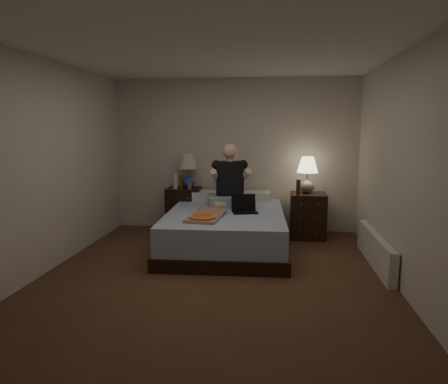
# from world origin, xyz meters

# --- Properties ---
(floor) EXTENTS (4.00, 4.50, 0.00)m
(floor) POSITION_xyz_m (0.00, 0.00, 0.00)
(floor) COLOR brown
(floor) RESTS_ON ground
(ceiling) EXTENTS (4.00, 4.50, 0.00)m
(ceiling) POSITION_xyz_m (0.00, 0.00, 2.50)
(ceiling) COLOR white
(ceiling) RESTS_ON ground
(wall_back) EXTENTS (4.00, 0.00, 2.50)m
(wall_back) POSITION_xyz_m (0.00, 2.25, 1.25)
(wall_back) COLOR beige
(wall_back) RESTS_ON ground
(wall_front) EXTENTS (4.00, 0.00, 2.50)m
(wall_front) POSITION_xyz_m (0.00, -2.25, 1.25)
(wall_front) COLOR beige
(wall_front) RESTS_ON ground
(wall_left) EXTENTS (0.00, 4.50, 2.50)m
(wall_left) POSITION_xyz_m (-2.00, 0.00, 1.25)
(wall_left) COLOR beige
(wall_left) RESTS_ON ground
(wall_right) EXTENTS (0.00, 4.50, 2.50)m
(wall_right) POSITION_xyz_m (2.00, 0.00, 1.25)
(wall_right) COLOR beige
(wall_right) RESTS_ON ground
(bed) EXTENTS (1.70, 2.21, 0.54)m
(bed) POSITION_xyz_m (-0.00, 1.14, 0.27)
(bed) COLOR #5877B1
(bed) RESTS_ON floor
(nightstand_left) EXTENTS (0.57, 0.52, 0.72)m
(nightstand_left) POSITION_xyz_m (-0.81, 2.05, 0.36)
(nightstand_left) COLOR black
(nightstand_left) RESTS_ON floor
(nightstand_right) EXTENTS (0.54, 0.49, 0.70)m
(nightstand_right) POSITION_xyz_m (1.19, 1.86, 0.35)
(nightstand_right) COLOR black
(nightstand_right) RESTS_ON floor
(lamp_left) EXTENTS (0.36, 0.36, 0.56)m
(lamp_left) POSITION_xyz_m (-0.74, 2.05, 1.00)
(lamp_left) COLOR #294099
(lamp_left) RESTS_ON nightstand_left
(lamp_right) EXTENTS (0.38, 0.38, 0.56)m
(lamp_right) POSITION_xyz_m (1.17, 1.91, 0.98)
(lamp_right) COLOR gray
(lamp_right) RESTS_ON nightstand_right
(water_bottle) EXTENTS (0.07, 0.07, 0.25)m
(water_bottle) POSITION_xyz_m (-0.92, 1.90, 0.85)
(water_bottle) COLOR #B4BECA
(water_bottle) RESTS_ON nightstand_left
(soda_can) EXTENTS (0.07, 0.07, 0.10)m
(soda_can) POSITION_xyz_m (-0.70, 1.94, 0.77)
(soda_can) COLOR #B0B0AB
(soda_can) RESTS_ON nightstand_left
(beer_bottle_left) EXTENTS (0.06, 0.06, 0.23)m
(beer_bottle_left) POSITION_xyz_m (-0.82, 1.91, 0.84)
(beer_bottle_left) COLOR #582A0C
(beer_bottle_left) RESTS_ON nightstand_left
(beer_bottle_right) EXTENTS (0.06, 0.06, 0.23)m
(beer_bottle_right) POSITION_xyz_m (1.03, 1.71, 0.81)
(beer_bottle_right) COLOR #581A0C
(beer_bottle_right) RESTS_ON nightstand_right
(person) EXTENTS (0.75, 0.64, 0.93)m
(person) POSITION_xyz_m (0.01, 1.51, 1.00)
(person) COLOR black
(person) RESTS_ON bed
(laptop) EXTENTS (0.40, 0.35, 0.24)m
(laptop) POSITION_xyz_m (0.27, 1.08, 0.66)
(laptop) COLOR black
(laptop) RESTS_ON bed
(pizza_box) EXTENTS (0.47, 0.79, 0.08)m
(pizza_box) POSITION_xyz_m (-0.23, 0.53, 0.58)
(pizza_box) COLOR tan
(pizza_box) RESTS_ON bed
(radiator) EXTENTS (0.10, 1.60, 0.40)m
(radiator) POSITION_xyz_m (1.93, 0.66, 0.20)
(radiator) COLOR silver
(radiator) RESTS_ON floor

